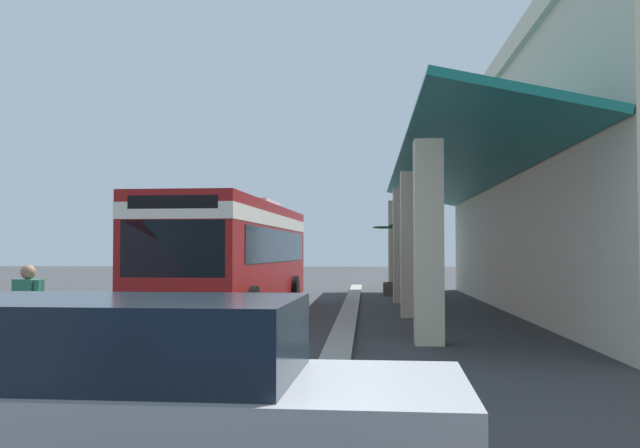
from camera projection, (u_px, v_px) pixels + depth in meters
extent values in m
plane|color=#38383A|center=(458.00, 310.00, 21.45)|extent=(120.00, 120.00, 0.00)
cube|color=#9E998E|center=(351.00, 307.00, 22.06)|extent=(26.70, 0.50, 0.12)
cube|color=beige|center=(395.00, 247.00, 30.34)|extent=(0.55, 0.55, 3.95)
cube|color=beige|center=(401.00, 246.00, 24.79)|extent=(0.55, 0.55, 3.95)
cube|color=beige|center=(411.00, 245.00, 19.25)|extent=(0.55, 0.55, 3.95)
cube|color=beige|center=(429.00, 242.00, 13.70)|extent=(0.55, 0.55, 3.95)
cube|color=#146B66|center=(448.00, 171.00, 22.02)|extent=(22.25, 3.16, 0.82)
cube|color=#19232D|center=(502.00, 264.00, 21.80)|extent=(18.69, 0.08, 2.40)
cube|color=maroon|center=(233.00, 254.00, 20.12)|extent=(11.10, 3.02, 2.75)
cube|color=silver|center=(234.00, 221.00, 20.16)|extent=(11.12, 3.04, 0.36)
cube|color=#19232D|center=(236.00, 246.00, 20.43)|extent=(9.34, 2.98, 0.90)
cube|color=#19232D|center=(173.00, 249.00, 14.69)|extent=(0.16, 2.24, 1.20)
cube|color=black|center=(173.00, 202.00, 14.72)|extent=(0.14, 1.94, 0.28)
cube|color=black|center=(170.00, 317.00, 14.51)|extent=(0.31, 2.45, 0.24)
cube|color=silver|center=(214.00, 302.00, 14.50)|extent=(0.07, 0.24, 0.16)
cube|color=silver|center=(130.00, 302.00, 14.70)|extent=(0.07, 0.24, 0.16)
cube|color=silver|center=(245.00, 205.00, 21.67)|extent=(2.47, 1.89, 0.24)
cylinder|color=black|center=(251.00, 307.00, 16.33)|extent=(1.00, 0.30, 1.00)
cylinder|color=black|center=(144.00, 306.00, 16.61)|extent=(1.00, 0.30, 1.00)
cylinder|color=black|center=(294.00, 291.00, 22.99)|extent=(1.00, 0.30, 1.00)
cylinder|color=black|center=(217.00, 291.00, 23.27)|extent=(1.00, 0.30, 1.00)
cube|color=#B2B5BA|center=(148.00, 425.00, 4.90)|extent=(1.96, 4.46, 0.66)
cube|color=#19232D|center=(121.00, 337.00, 4.94)|extent=(1.67, 2.52, 0.54)
cylinder|color=black|center=(368.00, 437.00, 5.63)|extent=(0.64, 0.22, 0.64)
cylinder|color=black|center=(11.00, 428.00, 5.94)|extent=(0.64, 0.22, 0.64)
cylinder|color=navy|center=(21.00, 349.00, 10.12)|extent=(0.16, 0.16, 0.79)
cylinder|color=navy|center=(33.00, 346.00, 10.47)|extent=(0.16, 0.16, 0.79)
cube|color=#26664C|center=(28.00, 300.00, 10.32)|extent=(0.42, 0.51, 0.59)
sphere|color=#8C664C|center=(28.00, 272.00, 10.34)|extent=(0.21, 0.21, 0.21)
cylinder|color=#26664C|center=(37.00, 299.00, 10.13)|extent=(0.09, 0.09, 0.54)
cylinder|color=#26664C|center=(19.00, 297.00, 10.52)|extent=(0.09, 0.09, 0.54)
cube|color=#4C4742|center=(394.00, 289.00, 28.59)|extent=(0.88, 0.88, 0.52)
cylinder|color=#332319|center=(394.00, 282.00, 28.60)|extent=(0.75, 0.75, 0.02)
cylinder|color=brown|center=(394.00, 257.00, 28.64)|extent=(0.16, 0.16, 2.08)
ellipsoid|color=#286B33|center=(392.00, 226.00, 28.27)|extent=(0.91, 0.40, 0.18)
ellipsoid|color=#286B33|center=(405.00, 230.00, 28.71)|extent=(0.32, 0.92, 0.17)
ellipsoid|color=#286B33|center=(393.00, 229.00, 29.12)|extent=(0.89, 0.28, 0.15)
ellipsoid|color=#286B33|center=(383.00, 227.00, 28.62)|extent=(0.41, 0.91, 0.14)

